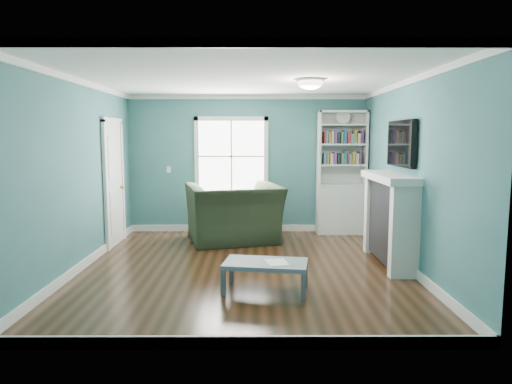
{
  "coord_description": "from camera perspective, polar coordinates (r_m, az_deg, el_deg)",
  "views": [
    {
      "loc": [
        0.14,
        -6.22,
        1.82
      ],
      "look_at": [
        0.16,
        0.4,
        1.02
      ],
      "focal_mm": 32.0,
      "sensor_mm": 36.0,
      "label": 1
    }
  ],
  "objects": [
    {
      "name": "room_walls",
      "position": [
        6.22,
        -1.49,
        4.72
      ],
      "size": [
        5.0,
        5.0,
        5.0
      ],
      "color": "#336868",
      "rests_on": "ground"
    },
    {
      "name": "tv",
      "position": [
        6.74,
        17.7,
        5.79
      ],
      "size": [
        0.06,
        1.1,
        0.65
      ],
      "primitive_type": "cube",
      "color": "black",
      "rests_on": "fireplace"
    },
    {
      "name": "paper_sheet",
      "position": [
        5.42,
        2.62,
        -8.76
      ],
      "size": [
        0.29,
        0.34,
        0.0
      ],
      "primitive_type": "cube",
      "rotation": [
        0.0,
        0.0,
        0.19
      ],
      "color": "white",
      "rests_on": "coffee_table"
    },
    {
      "name": "fireplace",
      "position": [
        6.81,
        16.39,
        -3.38
      ],
      "size": [
        0.44,
        1.58,
        1.3
      ],
      "color": "black",
      "rests_on": "ground"
    },
    {
      "name": "recliner",
      "position": [
        7.91,
        -2.79,
        -1.45
      ],
      "size": [
        1.74,
        1.36,
        1.34
      ],
      "primitive_type": "imported",
      "rotation": [
        0.0,
        0.0,
        -2.88
      ],
      "color": "black",
      "rests_on": "ground"
    },
    {
      "name": "floor",
      "position": [
        6.48,
        -1.44,
        -9.39
      ],
      "size": [
        5.0,
        5.0,
        0.0
      ],
      "primitive_type": "plane",
      "color": "black",
      "rests_on": "ground"
    },
    {
      "name": "light_switch",
      "position": [
        8.88,
        -10.85,
        2.79
      ],
      "size": [
        0.08,
        0.01,
        0.12
      ],
      "primitive_type": "cube",
      "color": "white",
      "rests_on": "room_walls"
    },
    {
      "name": "door",
      "position": [
        8.01,
        -17.34,
        1.25
      ],
      "size": [
        0.12,
        0.98,
        2.17
      ],
      "color": "silver",
      "rests_on": "ground"
    },
    {
      "name": "ceiling_fixture",
      "position": [
        6.4,
        6.81,
        13.41
      ],
      "size": [
        0.38,
        0.38,
        0.15
      ],
      "color": "white",
      "rests_on": "room_walls"
    },
    {
      "name": "window",
      "position": [
        8.72,
        -3.09,
        4.48
      ],
      "size": [
        1.4,
        0.06,
        1.5
      ],
      "color": "white",
      "rests_on": "room_walls"
    },
    {
      "name": "bookshelf",
      "position": [
        8.72,
        10.59,
        0.9
      ],
      "size": [
        0.9,
        0.35,
        2.31
      ],
      "color": "silver",
      "rests_on": "ground"
    },
    {
      "name": "trim",
      "position": [
        6.25,
        -1.48,
        1.56
      ],
      "size": [
        4.5,
        5.0,
        2.6
      ],
      "color": "white",
      "rests_on": "ground"
    },
    {
      "name": "coffee_table",
      "position": [
        5.46,
        1.22,
        -9.16
      ],
      "size": [
        1.04,
        0.68,
        0.35
      ],
      "rotation": [
        0.0,
        0.0,
        -0.16
      ],
      "color": "#474C56",
      "rests_on": "ground"
    }
  ]
}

